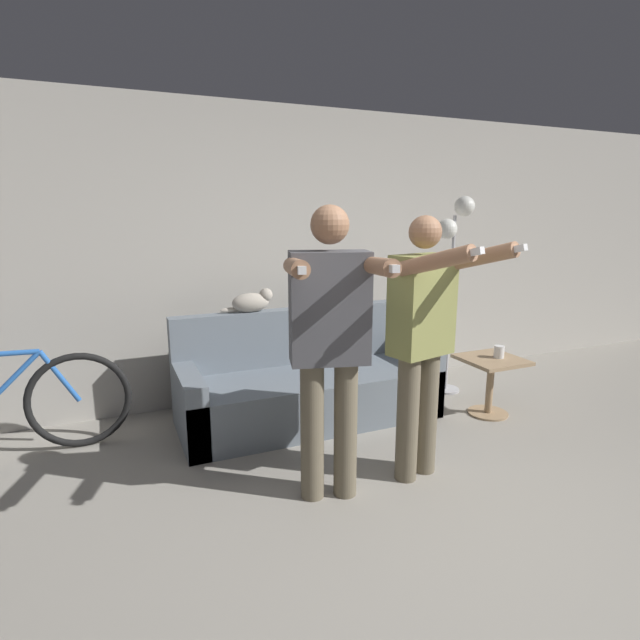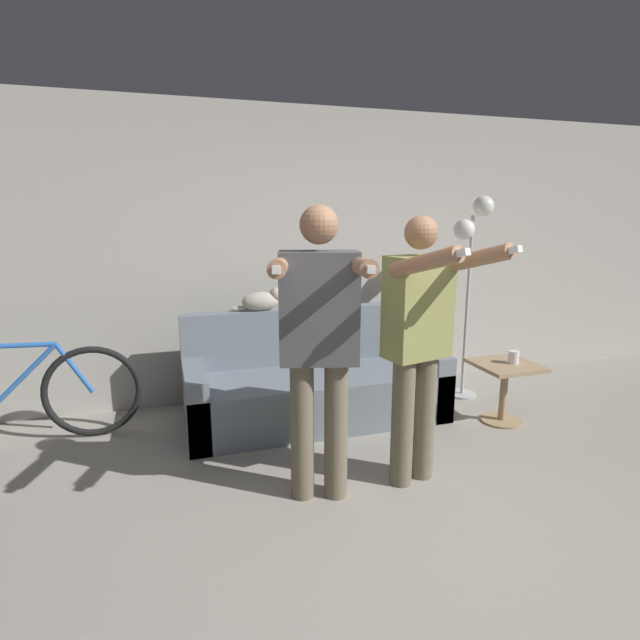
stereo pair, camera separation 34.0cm
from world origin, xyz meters
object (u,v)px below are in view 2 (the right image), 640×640
(couch, at_px, (315,386))
(person_right, at_px, (419,335))
(person_left, at_px, (319,336))
(cup, at_px, (514,357))
(cat, at_px, (262,300))
(bicycle, at_px, (15,397))
(floor_lamp, at_px, (472,245))
(side_table, at_px, (505,380))

(couch, xyz_separation_m, person_right, (0.31, -1.16, 0.69))
(person_left, distance_m, person_right, 0.63)
(person_left, bearing_deg, cup, 33.37)
(couch, bearing_deg, cat, 141.75)
(cat, height_order, bicycle, cat)
(floor_lamp, height_order, cup, floor_lamp)
(side_table, distance_m, bicycle, 3.74)
(floor_lamp, relative_size, side_table, 3.69)
(couch, height_order, floor_lamp, floor_lamp)
(person_right, bearing_deg, person_left, 166.92)
(bicycle, bearing_deg, person_right, -27.62)
(person_right, height_order, bicycle, person_right)
(person_right, distance_m, bicycle, 2.92)
(bicycle, bearing_deg, cat, 3.63)
(cat, xyz_separation_m, bicycle, (-1.86, -0.12, -0.60))
(side_table, relative_size, cup, 4.86)
(side_table, bearing_deg, person_left, -160.80)
(person_right, height_order, cat, person_right)
(cup, bearing_deg, person_left, -161.74)
(side_table, bearing_deg, person_right, -151.49)
(side_table, bearing_deg, cat, 155.49)
(couch, bearing_deg, person_right, -74.98)
(cup, bearing_deg, floor_lamp, 92.42)
(person_left, bearing_deg, side_table, 34.31)
(person_right, xyz_separation_m, bicycle, (-2.54, 1.33, -0.59))
(couch, relative_size, side_table, 4.22)
(cat, xyz_separation_m, floor_lamp, (1.85, -0.21, 0.44))
(floor_lamp, bearing_deg, person_right, -133.41)
(person_right, height_order, side_table, person_right)
(cup, bearing_deg, cat, 155.83)
(couch, distance_m, bicycle, 2.24)
(person_right, relative_size, cat, 3.82)
(person_left, xyz_separation_m, person_right, (0.63, -0.00, -0.05))
(person_right, relative_size, bicycle, 0.96)
(floor_lamp, bearing_deg, cat, 173.53)
(person_left, relative_size, person_right, 1.03)
(floor_lamp, distance_m, side_table, 1.22)
(cat, relative_size, cup, 4.28)
(cup, bearing_deg, person_right, -153.17)
(couch, relative_size, cup, 20.50)
(person_right, bearing_deg, couch, 92.10)
(person_left, distance_m, cat, 1.45)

